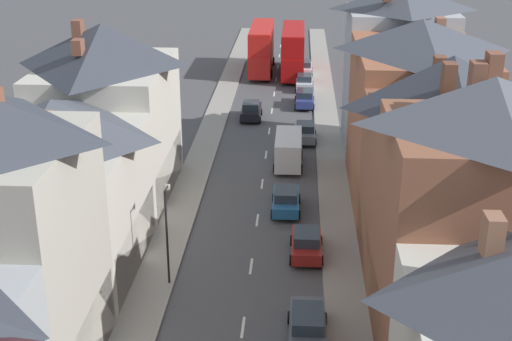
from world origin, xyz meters
TOP-DOWN VIEW (x-y plane):
  - pavement_left at (-5.10, 38.00)m, footprint 2.20×104.00m
  - pavement_right at (5.10, 38.00)m, footprint 2.20×104.00m
  - centre_line_dashes at (0.00, 36.00)m, footprint 0.14×97.80m
  - terrace_row_left at (-10.18, 10.33)m, footprint 8.00×45.56m
  - terrace_row_right at (10.18, 16.34)m, footprint 8.00×53.50m
  - double_decker_bus_lead at (1.79, 62.24)m, footprint 2.74×10.80m
  - double_decker_bus_mid_street at (-1.81, 63.40)m, footprint 2.74×10.80m
  - car_near_blue at (3.10, 39.45)m, footprint 1.90×3.84m
  - car_near_silver at (3.10, 62.08)m, footprint 1.90×4.23m
  - car_parked_left_a at (3.10, 55.98)m, footprint 1.90×4.02m
  - car_mid_black at (3.10, 49.83)m, footprint 1.90×4.51m
  - car_parked_left_b at (-1.80, 45.31)m, footprint 1.90×3.95m
  - car_mid_white at (3.10, 19.43)m, footprint 1.90×3.85m
  - car_far_grey at (3.10, 11.10)m, footprint 1.90×4.36m
  - car_parked_right_b at (1.80, 25.49)m, footprint 1.90×4.10m
  - delivery_van at (1.80, 33.72)m, footprint 2.20×5.20m
  - street_lamp at (-4.25, 15.88)m, footprint 0.20×1.12m

SIDE VIEW (x-z plane):
  - centre_line_dashes at x=0.00m, z-range 0.00..0.01m
  - pavement_left at x=-5.10m, z-range 0.00..0.14m
  - pavement_right at x=5.10m, z-range 0.00..0.14m
  - car_mid_white at x=3.10m, z-range 0.01..1.61m
  - car_parked_right_b at x=1.80m, z-range 0.01..1.61m
  - car_parked_left_a at x=3.10m, z-range 0.01..1.63m
  - car_near_blue at x=3.10m, z-range 0.00..1.63m
  - car_far_grey at x=3.10m, z-range 0.01..1.64m
  - car_mid_black at x=3.10m, z-range 0.01..1.65m
  - car_parked_left_b at x=-1.80m, z-range 0.00..1.67m
  - car_near_silver at x=3.10m, z-range 0.00..1.71m
  - delivery_van at x=1.80m, z-range 0.13..2.54m
  - double_decker_bus_lead at x=1.79m, z-range 0.17..5.47m
  - double_decker_bus_mid_street at x=-1.81m, z-range 0.17..5.47m
  - street_lamp at x=-4.25m, z-range 0.49..5.99m
  - terrace_row_left at x=-10.18m, z-range -0.85..12.12m
  - terrace_row_right at x=10.18m, z-range -0.93..12.55m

